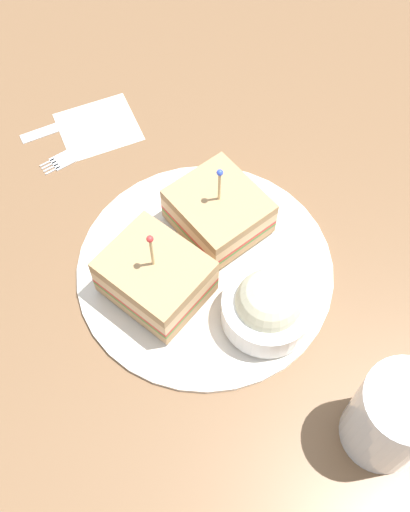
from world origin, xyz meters
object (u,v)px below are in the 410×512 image
(sandwich_half_front, at_px, (219,211))
(sandwich_half_back, at_px, (155,277))
(coleslaw_bowl, at_px, (266,307))
(napkin, at_px, (98,127))
(plate, at_px, (205,267))
(knife, at_px, (65,124))
(fork, at_px, (78,152))
(drink_glass, at_px, (392,419))

(sandwich_half_front, xyz_separation_m, sandwich_half_back, (0.11, 0.01, 0.00))
(coleslaw_bowl, xyz_separation_m, napkin, (-0.06, -0.33, -0.03))
(plate, relative_size, napkin, 2.95)
(sandwich_half_back, distance_m, knife, 0.28)
(sandwich_half_front, height_order, napkin, sandwich_half_front)
(plate, relative_size, coleslaw_bowl, 3.00)
(napkin, distance_m, knife, 0.04)
(coleslaw_bowl, relative_size, fork, 0.73)
(sandwich_half_front, height_order, knife, sandwich_half_front)
(drink_glass, relative_size, fork, 0.83)
(sandwich_half_front, xyz_separation_m, drink_glass, (0.06, 0.27, 0.02))
(sandwich_half_back, xyz_separation_m, napkin, (-0.11, -0.23, -0.04))
(sandwich_half_front, relative_size, fork, 0.83)
(plate, relative_size, drink_glass, 2.64)
(sandwich_half_front, relative_size, coleslaw_bowl, 1.13)
(plate, xyz_separation_m, drink_glass, (0.01, 0.25, 0.04))
(sandwich_half_back, xyz_separation_m, drink_glass, (-0.04, 0.26, 0.01))
(fork, distance_m, knife, 0.05)
(coleslaw_bowl, bearing_deg, sandwich_half_back, -62.72)
(plate, distance_m, sandwich_half_back, 0.07)
(sandwich_half_front, relative_size, napkin, 1.11)
(sandwich_half_back, bearing_deg, knife, -107.94)
(drink_glass, bearing_deg, coleslaw_bowl, -93.85)
(coleslaw_bowl, distance_m, napkin, 0.34)
(plate, bearing_deg, sandwich_half_back, -16.49)
(napkin, height_order, knife, knife)
(sandwich_half_front, distance_m, knife, 0.25)
(fork, bearing_deg, drink_glass, 87.28)
(coleslaw_bowl, bearing_deg, sandwich_half_front, -114.37)
(napkin, bearing_deg, sandwich_half_back, 63.76)
(coleslaw_bowl, relative_size, napkin, 0.98)
(sandwich_half_front, height_order, fork, sandwich_half_front)
(drink_glass, bearing_deg, knife, -94.42)
(sandwich_half_back, bearing_deg, drink_glass, 99.43)
(drink_glass, distance_m, napkin, 0.50)
(sandwich_half_back, height_order, napkin, sandwich_half_back)
(sandwich_half_back, relative_size, drink_glass, 1.01)
(knife, bearing_deg, fork, 69.42)
(coleslaw_bowl, relative_size, knife, 0.74)
(sandwich_half_front, bearing_deg, coleslaw_bowl, 65.63)
(coleslaw_bowl, relative_size, drink_glass, 0.88)
(coleslaw_bowl, height_order, drink_glass, drink_glass)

